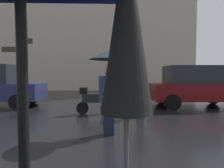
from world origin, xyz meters
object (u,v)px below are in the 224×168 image
street_signpost (17,67)px  pedestrian_with_umbrella (109,70)px  pedestrian_with_bag (141,92)px  parked_car_right (194,86)px  folded_patio_umbrella_near (127,31)px  parked_scooter (93,100)px

street_signpost → pedestrian_with_umbrella: bearing=-33.8°
pedestrian_with_bag → street_signpost: 4.45m
parked_car_right → street_signpost: 7.48m
folded_patio_umbrella_near → pedestrian_with_bag: (1.04, 5.11, -0.90)m
pedestrian_with_umbrella → pedestrian_with_bag: 2.29m
pedestrian_with_umbrella → street_signpost: (-3.22, 2.15, 0.18)m
pedestrian_with_bag → street_signpost: bearing=83.0°
folded_patio_umbrella_near → pedestrian_with_umbrella: (-0.10, 3.25, -0.19)m
pedestrian_with_bag → parked_scooter: pedestrian_with_bag is taller
folded_patio_umbrella_near → street_signpost: street_signpost is taller
parked_scooter → parked_car_right: bearing=2.4°
parked_car_right → pedestrian_with_umbrella: bearing=-151.9°
parked_scooter → street_signpost: 2.95m
folded_patio_umbrella_near → parked_scooter: 5.90m
pedestrian_with_umbrella → parked_scooter: 2.75m
folded_patio_umbrella_near → pedestrian_with_umbrella: bearing=91.7°
street_signpost → parked_scooter: bearing=6.9°
pedestrian_with_bag → pedestrian_with_umbrella: bearing=145.5°
pedestrian_with_bag → street_signpost: street_signpost is taller
pedestrian_with_umbrella → folded_patio_umbrella_near: bearing=77.4°
pedestrian_with_umbrella → parked_car_right: 5.66m
pedestrian_with_bag → street_signpost: (-4.35, 0.30, 0.89)m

